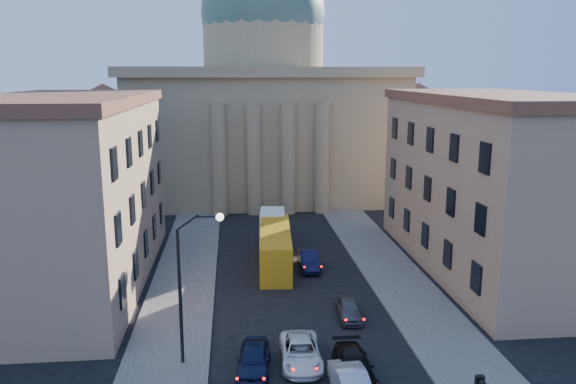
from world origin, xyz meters
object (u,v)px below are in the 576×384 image
at_px(car_left_near, 254,359).
at_px(city_bus, 275,246).
at_px(box_truck, 272,230).
at_px(street_lamp, 189,276).

xyz_separation_m(car_left_near, city_bus, (2.57, 17.48, 0.95)).
relative_size(car_left_near, box_truck, 0.73).
height_order(car_left_near, city_bus, city_bus).
bearing_deg(street_lamp, car_left_near, -18.24).
bearing_deg(box_truck, street_lamp, -100.43).
bearing_deg(box_truck, city_bus, -86.21).
bearing_deg(street_lamp, box_truck, 74.37).
relative_size(street_lamp, city_bus, 0.78).
relative_size(car_left_near, city_bus, 0.38).
bearing_deg(car_left_near, city_bus, 87.55).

